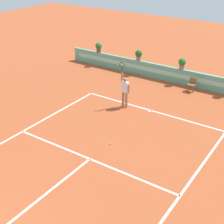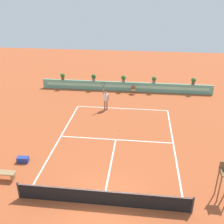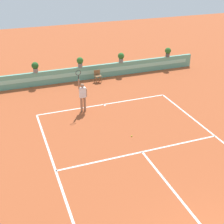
% 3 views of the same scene
% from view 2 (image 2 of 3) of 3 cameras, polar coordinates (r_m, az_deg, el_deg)
% --- Properties ---
extents(ground_plane, '(60.00, 60.00, 0.00)m').
position_cam_2_polar(ground_plane, '(18.94, 0.69, -6.62)').
color(ground_plane, '#A84C28').
extents(court_lines, '(8.32, 11.94, 0.01)m').
position_cam_2_polar(court_lines, '(19.55, 0.91, -5.50)').
color(court_lines, white).
rests_on(court_lines, ground).
extents(net, '(8.92, 0.10, 1.00)m').
position_cam_2_polar(net, '(13.90, -2.05, -17.93)').
color(net, '#333333').
rests_on(net, ground).
extents(back_wall_barrier, '(18.00, 0.21, 1.00)m').
position_cam_2_polar(back_wall_barrier, '(28.09, 2.95, 5.51)').
color(back_wall_barrier, '#60A88E').
rests_on(back_wall_barrier, ground).
extents(ball_kid_chair, '(0.44, 0.44, 0.85)m').
position_cam_2_polar(ball_kid_chair, '(27.37, 4.57, 4.87)').
color(ball_kid_chair, brown).
rests_on(ball_kid_chair, ground).
extents(bench_courtside, '(1.60, 0.44, 0.51)m').
position_cam_2_polar(bench_courtside, '(16.73, -22.68, -12.20)').
color(bench_courtside, '#99754C').
rests_on(bench_courtside, ground).
extents(gear_bag, '(0.72, 0.41, 0.36)m').
position_cam_2_polar(gear_bag, '(17.84, -18.68, -9.71)').
color(gear_bag, navy).
rests_on(gear_bag, ground).
extents(tennis_player, '(0.62, 0.25, 2.58)m').
position_cam_2_polar(tennis_player, '(23.46, -1.38, 2.86)').
color(tennis_player, '#9E7051').
rests_on(tennis_player, ground).
extents(tennis_ball_near_baseline, '(0.07, 0.07, 0.07)m').
position_cam_2_polar(tennis_ball_near_baseline, '(20.49, 1.48, -3.85)').
color(tennis_ball_near_baseline, '#CCE033').
rests_on(tennis_ball_near_baseline, ground).
extents(potted_plant_right, '(0.48, 0.48, 0.72)m').
position_cam_2_polar(potted_plant_right, '(27.77, 9.06, 6.98)').
color(potted_plant_right, gray).
rests_on(potted_plant_right, back_wall_barrier).
extents(potted_plant_far_left, '(0.48, 0.48, 0.72)m').
position_cam_2_polar(potted_plant_far_left, '(28.99, -10.61, 7.65)').
color(potted_plant_far_left, brown).
rests_on(potted_plant_far_left, back_wall_barrier).
extents(potted_plant_centre, '(0.48, 0.48, 0.72)m').
position_cam_2_polar(potted_plant_centre, '(27.81, 2.49, 7.30)').
color(potted_plant_centre, gray).
rests_on(potted_plant_centre, back_wall_barrier).
extents(potted_plant_left, '(0.48, 0.48, 0.72)m').
position_cam_2_polar(potted_plant_left, '(28.20, -3.99, 7.52)').
color(potted_plant_left, gray).
rests_on(potted_plant_left, back_wall_barrier).
extents(potted_plant_far_right, '(0.48, 0.48, 0.72)m').
position_cam_2_polar(potted_plant_far_right, '(28.23, 17.19, 6.46)').
color(potted_plant_far_right, '#514C47').
rests_on(potted_plant_far_right, back_wall_barrier).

